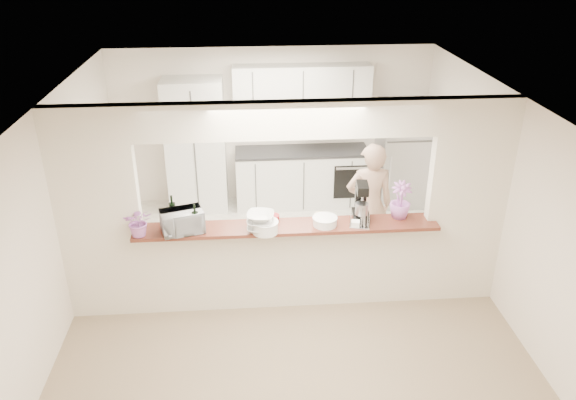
{
  "coord_description": "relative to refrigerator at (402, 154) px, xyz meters",
  "views": [
    {
      "loc": [
        -0.43,
        -5.56,
        4.07
      ],
      "look_at": [
        0.04,
        0.3,
        1.24
      ],
      "focal_mm": 35.0,
      "sensor_mm": 36.0,
      "label": 1
    }
  ],
  "objects": [
    {
      "name": "flower_left",
      "position": [
        -3.65,
        -2.8,
        0.41
      ],
      "size": [
        0.32,
        0.28,
        0.33
      ],
      "primitive_type": "imported",
      "rotation": [
        0.0,
        0.0,
        0.07
      ],
      "color": "#DE75D2",
      "rests_on": "bar_counter"
    },
    {
      "name": "toaster_oven",
      "position": [
        -3.2,
        -2.75,
        0.36
      ],
      "size": [
        0.52,
        0.42,
        0.25
      ],
      "primitive_type": "imported",
      "rotation": [
        0.0,
        0.0,
        0.29
      ],
      "color": "#B0B1B5",
      "rests_on": "bar_counter"
    },
    {
      "name": "wine_bottle_b",
      "position": [
        -3.05,
        -2.8,
        0.37
      ],
      "size": [
        0.07,
        0.07,
        0.34
      ],
      "color": "black",
      "rests_on": "bar_counter"
    },
    {
      "name": "plate_stack_a",
      "position": [
        -2.3,
        -2.84,
        0.31
      ],
      "size": [
        0.29,
        0.29,
        0.13
      ],
      "color": "white",
      "rests_on": "bar_counter"
    },
    {
      "name": "bar_counter",
      "position": [
        -2.05,
        -2.65,
        -0.27
      ],
      "size": [
        3.4,
        0.38,
        1.09
      ],
      "color": "silver",
      "rests_on": "floor"
    },
    {
      "name": "kitchen_cabinets",
      "position": [
        -2.24,
        0.07,
        0.12
      ],
      "size": [
        3.15,
        0.62,
        2.25
      ],
      "color": "silver",
      "rests_on": "floor"
    },
    {
      "name": "wine_bottle_a",
      "position": [
        -3.32,
        -2.58,
        0.38
      ],
      "size": [
        0.07,
        0.07,
        0.36
      ],
      "color": "black",
      "rests_on": "bar_counter"
    },
    {
      "name": "floor",
      "position": [
        -2.05,
        -2.65,
        -0.85
      ],
      "size": [
        6.0,
        6.0,
        0.0
      ],
      "primitive_type": "plane",
      "color": "gray",
      "rests_on": "ground"
    },
    {
      "name": "plate_stack_b",
      "position": [
        -1.63,
        -2.73,
        0.29
      ],
      "size": [
        0.28,
        0.28,
        0.1
      ],
      "color": "white",
      "rests_on": "bar_counter"
    },
    {
      "name": "red_bowl",
      "position": [
        -2.2,
        -2.57,
        0.27
      ],
      "size": [
        0.14,
        0.14,
        0.07
      ],
      "primitive_type": "cylinder",
      "color": "maroon",
      "rests_on": "bar_counter"
    },
    {
      "name": "utensil_caddy",
      "position": [
        -1.25,
        -2.8,
        0.33
      ],
      "size": [
        0.24,
        0.17,
        0.21
      ],
      "color": "silver",
      "rests_on": "bar_counter"
    },
    {
      "name": "stand_mixer",
      "position": [
        -1.2,
        -2.59,
        0.44
      ],
      "size": [
        0.22,
        0.32,
        0.44
      ],
      "color": "black",
      "rests_on": "bar_counter"
    },
    {
      "name": "serving_bowls",
      "position": [
        -2.35,
        -2.82,
        0.35
      ],
      "size": [
        0.34,
        0.34,
        0.22
      ],
      "primitive_type": "imported",
      "rotation": [
        0.0,
        0.0,
        -0.18
      ],
      "color": "silver",
      "rests_on": "bar_counter"
    },
    {
      "name": "flower_right",
      "position": [
        -0.75,
        -2.6,
        0.46
      ],
      "size": [
        0.25,
        0.25,
        0.43
      ],
      "primitive_type": "imported",
      "rotation": [
        0.0,
        0.0,
        0.03
      ],
      "color": "#C16ECC",
      "rests_on": "bar_counter"
    },
    {
      "name": "partition",
      "position": [
        -2.05,
        -2.65,
        0.63
      ],
      "size": [
        5.0,
        0.15,
        2.5
      ],
      "color": "silver",
      "rests_on": "floor"
    },
    {
      "name": "refrigerator",
      "position": [
        0.0,
        0.0,
        0.0
      ],
      "size": [
        0.75,
        0.7,
        1.7
      ],
      "primitive_type": "cube",
      "color": "#BCBBC1",
      "rests_on": "floor"
    },
    {
      "name": "person",
      "position": [
        -0.91,
        -1.8,
        -0.01
      ],
      "size": [
        0.62,
        0.41,
        1.69
      ],
      "primitive_type": "imported",
      "rotation": [
        0.0,
        0.0,
        3.15
      ],
      "color": "tan",
      "rests_on": "floor"
    },
    {
      "name": "tan_bowl",
      "position": [
        -1.66,
        -2.57,
        0.27
      ],
      "size": [
        0.13,
        0.13,
        0.06
      ],
      "primitive_type": "cylinder",
      "color": "tan",
      "rests_on": "bar_counter"
    },
    {
      "name": "tile_overlay",
      "position": [
        -2.05,
        -1.1,
        -0.84
      ],
      "size": [
        5.0,
        2.9,
        0.01
      ],
      "primitive_type": "cube",
      "color": "beige",
      "rests_on": "floor"
    }
  ]
}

